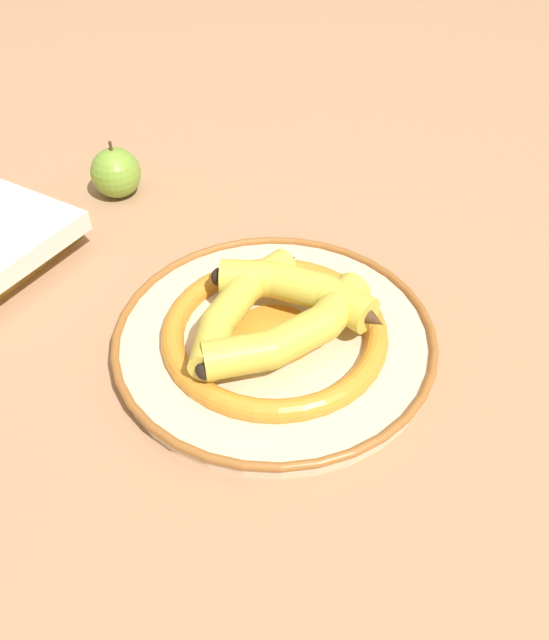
% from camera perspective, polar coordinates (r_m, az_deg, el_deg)
% --- Properties ---
extents(ground_plane, '(2.80, 2.80, 0.00)m').
position_cam_1_polar(ground_plane, '(0.62, -0.86, -4.78)').
color(ground_plane, '#A87A56').
extents(decorative_bowl, '(0.33, 0.33, 0.03)m').
position_cam_1_polar(decorative_bowl, '(0.63, 0.00, -1.44)').
color(decorative_bowl, beige).
rests_on(decorative_bowl, ground_plane).
extents(banana_a, '(0.11, 0.19, 0.04)m').
position_cam_1_polar(banana_a, '(0.58, 1.44, -1.24)').
color(banana_a, gold).
rests_on(banana_a, decorative_bowl).
extents(banana_b, '(0.19, 0.07, 0.04)m').
position_cam_1_polar(banana_b, '(0.63, 2.36, 2.77)').
color(banana_b, gold).
rests_on(banana_b, decorative_bowl).
extents(banana_c, '(0.06, 0.20, 0.03)m').
position_cam_1_polar(banana_c, '(0.62, -3.30, 1.36)').
color(banana_c, gold).
rests_on(banana_c, decorative_bowl).
extents(apple, '(0.07, 0.07, 0.08)m').
position_cam_1_polar(apple, '(0.88, -14.31, 12.91)').
color(apple, olive).
rests_on(apple, ground_plane).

